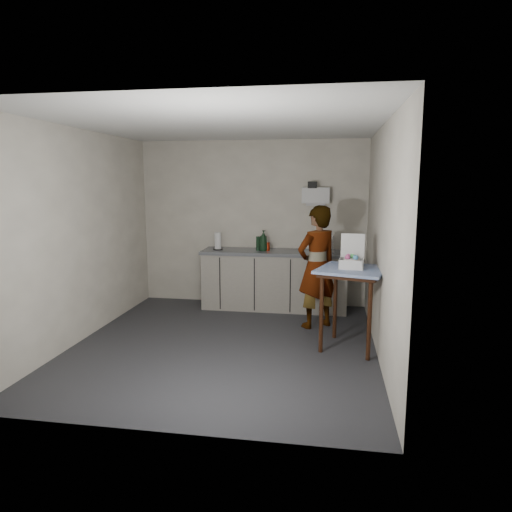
% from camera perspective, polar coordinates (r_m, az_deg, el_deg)
% --- Properties ---
extents(ground, '(4.00, 4.00, 0.00)m').
position_cam_1_polar(ground, '(5.67, -3.92, -10.96)').
color(ground, '#292A2F').
rests_on(ground, ground).
extents(wall_back, '(3.60, 0.02, 2.60)m').
position_cam_1_polar(wall_back, '(7.30, -0.47, 4.12)').
color(wall_back, beige).
rests_on(wall_back, ground).
extents(wall_right, '(0.02, 4.00, 2.60)m').
position_cam_1_polar(wall_right, '(5.25, 15.33, 1.72)').
color(wall_right, beige).
rests_on(wall_right, ground).
extents(wall_left, '(0.02, 4.00, 2.60)m').
position_cam_1_polar(wall_left, '(6.03, -20.88, 2.39)').
color(wall_left, beige).
rests_on(wall_left, ground).
extents(ceiling, '(3.60, 4.00, 0.01)m').
position_cam_1_polar(ceiling, '(5.35, -4.24, 16.07)').
color(ceiling, white).
rests_on(ceiling, wall_back).
extents(kitchen_counter, '(2.24, 0.62, 0.91)m').
position_cam_1_polar(kitchen_counter, '(7.09, 2.33, -3.19)').
color(kitchen_counter, black).
rests_on(kitchen_counter, ground).
extents(wall_shelf, '(0.42, 0.18, 0.37)m').
position_cam_1_polar(wall_shelf, '(7.10, 7.47, 7.50)').
color(wall_shelf, white).
rests_on(wall_shelf, ground).
extents(side_table, '(0.93, 0.93, 0.97)m').
position_cam_1_polar(side_table, '(5.42, 11.94, -2.81)').
color(side_table, '#33180B').
rests_on(side_table, ground).
extents(standing_man, '(0.72, 0.69, 1.65)m').
position_cam_1_polar(standing_man, '(6.16, 7.62, -1.38)').
color(standing_man, '#B2A593').
rests_on(standing_man, ground).
extents(soap_bottle, '(0.17, 0.17, 0.32)m').
position_cam_1_polar(soap_bottle, '(6.95, 0.94, 1.94)').
color(soap_bottle, black).
rests_on(soap_bottle, kitchen_counter).
extents(soda_can, '(0.07, 0.07, 0.13)m').
position_cam_1_polar(soda_can, '(7.00, 1.47, 1.19)').
color(soda_can, '#B92E12').
rests_on(soda_can, kitchen_counter).
extents(dark_bottle, '(0.06, 0.06, 0.22)m').
position_cam_1_polar(dark_bottle, '(7.00, 0.26, 1.58)').
color(dark_bottle, black).
rests_on(dark_bottle, kitchen_counter).
extents(paper_towel, '(0.15, 0.15, 0.27)m').
position_cam_1_polar(paper_towel, '(7.11, -4.79, 1.83)').
color(paper_towel, black).
rests_on(paper_towel, kitchen_counter).
extents(dish_rack, '(0.37, 0.27, 0.26)m').
position_cam_1_polar(dish_rack, '(6.94, 8.19, 0.99)').
color(dish_rack, silver).
rests_on(dish_rack, kitchen_counter).
extents(bakery_box, '(0.30, 0.31, 0.39)m').
position_cam_1_polar(bakery_box, '(5.41, 11.85, -0.56)').
color(bakery_box, white).
rests_on(bakery_box, side_table).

